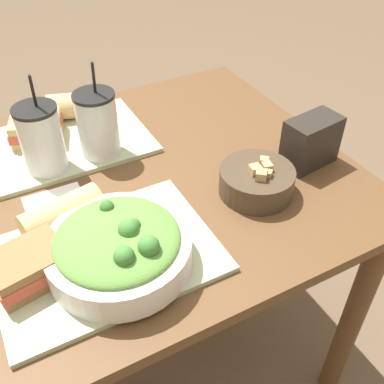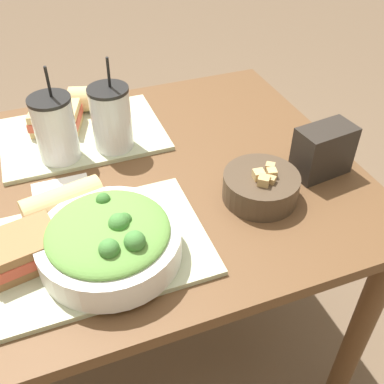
# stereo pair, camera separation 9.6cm
# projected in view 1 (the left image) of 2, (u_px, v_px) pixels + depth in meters

# --- Properties ---
(ground_plane) EXTENTS (12.00, 12.00, 0.00)m
(ground_plane) POSITION_uv_depth(u_px,v_px,m) (131.00, 361.00, 1.56)
(ground_plane) COLOR brown
(dining_table) EXTENTS (1.22, 0.89, 0.78)m
(dining_table) POSITION_uv_depth(u_px,v_px,m) (107.00, 223.00, 1.13)
(dining_table) COLOR brown
(dining_table) RESTS_ON ground_plane
(tray_near) EXTENTS (0.43, 0.31, 0.01)m
(tray_near) POSITION_uv_depth(u_px,v_px,m) (106.00, 256.00, 0.89)
(tray_near) COLOR #B2BC99
(tray_near) RESTS_ON dining_table
(tray_far) EXTENTS (0.43, 0.31, 0.01)m
(tray_far) POSITION_uv_depth(u_px,v_px,m) (66.00, 143.00, 1.20)
(tray_far) COLOR #B2BC99
(tray_far) RESTS_ON dining_table
(salad_bowl) EXTENTS (0.28, 0.28, 0.11)m
(salad_bowl) POSITION_uv_depth(u_px,v_px,m) (119.00, 247.00, 0.84)
(salad_bowl) COLOR white
(salad_bowl) RESTS_ON tray_near
(soup_bowl) EXTENTS (0.17, 0.17, 0.08)m
(soup_bowl) POSITION_uv_depth(u_px,v_px,m) (257.00, 180.00, 1.03)
(soup_bowl) COLOR #473828
(soup_bowl) RESTS_ON dining_table
(sandwich_near) EXTENTS (0.16, 0.13, 0.06)m
(sandwich_near) POSITION_uv_depth(u_px,v_px,m) (29.00, 266.00, 0.82)
(sandwich_near) COLOR olive
(sandwich_near) RESTS_ON tray_near
(baguette_near) EXTENTS (0.18, 0.10, 0.07)m
(baguette_near) POSITION_uv_depth(u_px,v_px,m) (64.00, 214.00, 0.92)
(baguette_near) COLOR tan
(baguette_near) RESTS_ON tray_near
(sandwich_far) EXTENTS (0.16, 0.15, 0.06)m
(sandwich_far) POSITION_uv_depth(u_px,v_px,m) (37.00, 128.00, 1.18)
(sandwich_far) COLOR tan
(sandwich_far) RESTS_ON tray_far
(baguette_far) EXTENTS (0.14, 0.11, 0.07)m
(baguette_far) POSITION_uv_depth(u_px,v_px,m) (72.00, 106.00, 1.27)
(baguette_far) COLOR tan
(baguette_far) RESTS_ON tray_far
(drink_cup_dark) EXTENTS (0.10, 0.10, 0.24)m
(drink_cup_dark) POSITION_uv_depth(u_px,v_px,m) (42.00, 141.00, 1.06)
(drink_cup_dark) COLOR silver
(drink_cup_dark) RESTS_ON tray_far
(drink_cup_red) EXTENTS (0.10, 0.10, 0.24)m
(drink_cup_red) POSITION_uv_depth(u_px,v_px,m) (98.00, 126.00, 1.11)
(drink_cup_red) COLOR silver
(drink_cup_red) RESTS_ON tray_far
(chip_bag) EXTENTS (0.15, 0.09, 0.12)m
(chip_bag) POSITION_uv_depth(u_px,v_px,m) (311.00, 142.00, 1.10)
(chip_bag) COLOR #28231E
(chip_bag) RESTS_ON dining_table
(napkin_folded) EXTENTS (0.13, 0.09, 0.00)m
(napkin_folded) POSITION_uv_depth(u_px,v_px,m) (55.00, 202.00, 1.02)
(napkin_folded) COLOR white
(napkin_folded) RESTS_ON dining_table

